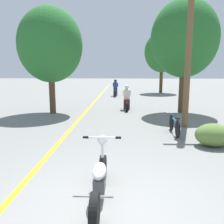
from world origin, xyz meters
The scene contains 11 objects.
ground_plane centered at (0.00, 0.00, 0.00)m, with size 120.00×120.00×0.00m, color slate.
lane_stripe_center centered at (-1.70, 12.33, 0.00)m, with size 0.14×48.00×0.01m, color yellow.
utility_pole centered at (2.89, 6.05, 3.06)m, with size 1.10×0.24×5.95m.
roadside_tree_right_near centered at (3.53, 9.38, 3.90)m, with size 3.49×3.14×5.92m.
roadside_tree_right_far centered at (4.21, 20.57, 4.01)m, with size 3.45×3.10×6.01m.
roadside_tree_left centered at (-3.41, 8.91, 3.55)m, with size 3.33×3.00×5.48m.
roadside_bush centered at (3.10, 3.56, 0.35)m, with size 1.10×0.88×0.70m.
motorcycle_foreground centered at (-0.07, 0.39, 0.40)m, with size 0.75×2.08×1.03m.
motorcycle_rider_lead centered at (0.59, 10.21, 0.55)m, with size 0.50×2.00×1.44m.
motorcycle_rider_far centered at (-0.28, 17.44, 0.55)m, with size 0.50×2.12×1.46m.
bicycle_parked centered at (2.22, 4.90, 0.34)m, with size 0.44×1.64×0.72m.
Camera 1 is at (0.32, -3.54, 2.31)m, focal length 38.00 mm.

